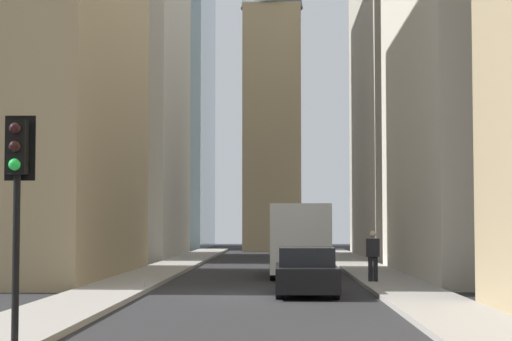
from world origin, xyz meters
TOP-DOWN VIEW (x-y plane):
  - ground_plane at (0.00, 0.00)m, footprint 135.00×135.00m
  - sidewalk_right at (0.00, 4.50)m, footprint 90.00×2.20m
  - sidewalk_left at (0.00, -4.50)m, footprint 90.00×2.20m
  - building_left_far at (29.24, -10.60)m, footprint 17.28×10.50m
  - building_right_far at (29.32, 10.59)m, footprint 14.66×10.50m
  - church_spire at (42.93, -0.06)m, footprint 4.82×4.82m
  - delivery_truck at (9.55, -1.40)m, footprint 6.46×2.25m
  - sedan_black at (0.17, -1.40)m, footprint 4.30×1.78m
  - traffic_light_foreground at (-11.63, 3.76)m, footprint 0.43×0.52m
  - pedestrian at (4.61, -3.81)m, footprint 0.26×0.44m
  - discarded_bottle at (1.58, 3.58)m, footprint 0.07×0.07m

SIDE VIEW (x-z plane):
  - ground_plane at x=0.00m, z-range 0.00..0.00m
  - sidewalk_right at x=0.00m, z-range 0.00..0.14m
  - sidewalk_left at x=0.00m, z-range 0.00..0.14m
  - discarded_bottle at x=1.58m, z-range 0.11..0.38m
  - sedan_black at x=0.17m, z-range -0.04..1.37m
  - pedestrian at x=4.61m, z-range 0.22..1.93m
  - delivery_truck at x=9.55m, z-range 0.04..2.88m
  - traffic_light_foreground at x=-11.63m, z-range 1.03..4.82m
  - building_right_far at x=29.32m, z-range 0.01..25.18m
  - building_left_far at x=29.24m, z-range 0.01..31.76m
  - church_spire at x=42.93m, z-range 0.78..33.93m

